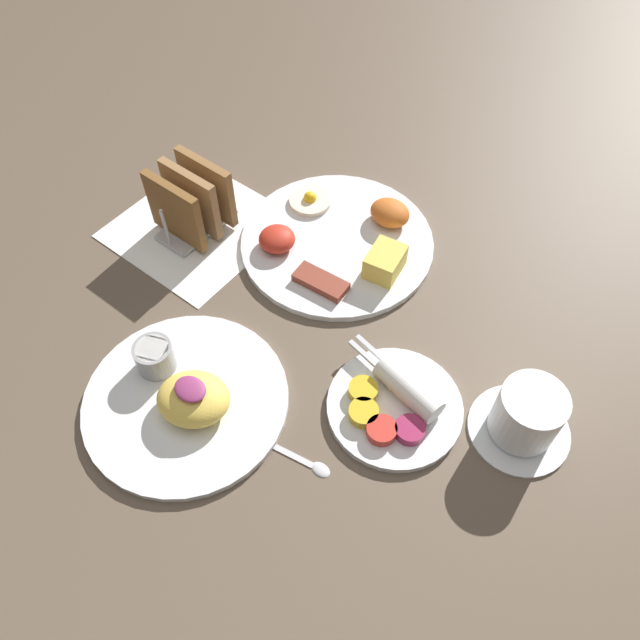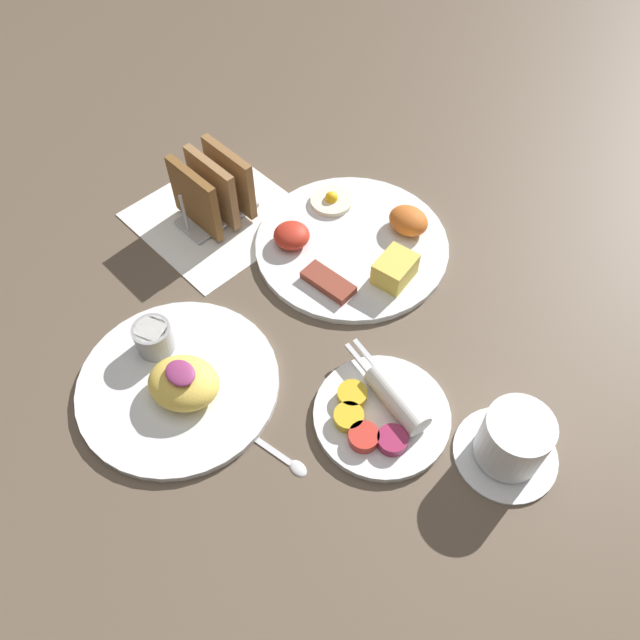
{
  "view_description": "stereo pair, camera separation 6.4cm",
  "coord_description": "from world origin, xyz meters",
  "px_view_note": "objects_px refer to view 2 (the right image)",
  "views": [
    {
      "loc": [
        0.35,
        -0.31,
        0.67
      ],
      "look_at": [
        0.06,
        0.05,
        0.03
      ],
      "focal_mm": 35.0,
      "sensor_mm": 36.0,
      "label": 1
    },
    {
      "loc": [
        0.4,
        -0.27,
        0.67
      ],
      "look_at": [
        0.06,
        0.05,
        0.03
      ],
      "focal_mm": 35.0,
      "sensor_mm": 36.0,
      "label": 2
    }
  ],
  "objects_px": {
    "plate_breakfast": "(355,243)",
    "plate_condiments": "(382,413)",
    "plate_foreground": "(176,377)",
    "coffee_cup": "(512,441)",
    "toast_rack": "(213,191)"
  },
  "relations": [
    {
      "from": "plate_foreground",
      "to": "coffee_cup",
      "type": "relative_size",
      "value": 2.07
    },
    {
      "from": "toast_rack",
      "to": "coffee_cup",
      "type": "bearing_deg",
      "value": -0.57
    },
    {
      "from": "plate_breakfast",
      "to": "plate_condiments",
      "type": "xyz_separation_m",
      "value": [
        0.21,
        -0.17,
        0.0
      ]
    },
    {
      "from": "plate_breakfast",
      "to": "coffee_cup",
      "type": "distance_m",
      "value": 0.36
    },
    {
      "from": "toast_rack",
      "to": "plate_breakfast",
      "type": "bearing_deg",
      "value": 28.18
    },
    {
      "from": "plate_breakfast",
      "to": "toast_rack",
      "type": "bearing_deg",
      "value": -151.82
    },
    {
      "from": "toast_rack",
      "to": "plate_foreground",
      "type": "bearing_deg",
      "value": -48.41
    },
    {
      "from": "plate_condiments",
      "to": "toast_rack",
      "type": "xyz_separation_m",
      "value": [
        -0.4,
        0.07,
        0.04
      ]
    },
    {
      "from": "plate_foreground",
      "to": "toast_rack",
      "type": "relative_size",
      "value": 2.15
    },
    {
      "from": "plate_breakfast",
      "to": "coffee_cup",
      "type": "height_order",
      "value": "coffee_cup"
    },
    {
      "from": "plate_foreground",
      "to": "toast_rack",
      "type": "xyz_separation_m",
      "value": [
        -0.19,
        0.22,
        0.04
      ]
    },
    {
      "from": "plate_condiments",
      "to": "plate_foreground",
      "type": "relative_size",
      "value": 0.7
    },
    {
      "from": "plate_condiments",
      "to": "toast_rack",
      "type": "relative_size",
      "value": 1.5
    },
    {
      "from": "plate_breakfast",
      "to": "plate_condiments",
      "type": "distance_m",
      "value": 0.27
    },
    {
      "from": "plate_condiments",
      "to": "plate_foreground",
      "type": "height_order",
      "value": "plate_foreground"
    }
  ]
}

